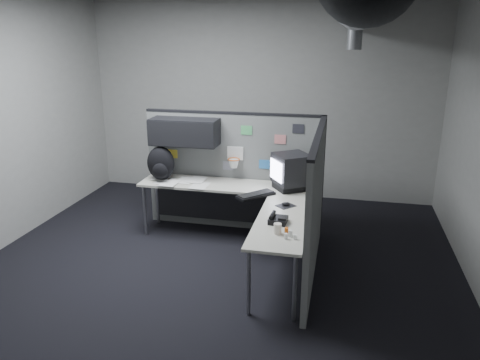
% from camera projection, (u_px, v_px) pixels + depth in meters
% --- Properties ---
extents(room, '(5.62, 5.62, 3.22)m').
position_uv_depth(room, '(265.00, 89.00, 4.66)').
color(room, black).
rests_on(room, ground).
extents(partition_back, '(2.44, 0.42, 1.63)m').
position_uv_depth(partition_back, '(220.00, 159.00, 6.31)').
color(partition_back, slate).
rests_on(partition_back, ground).
extents(partition_right, '(0.07, 2.23, 1.63)m').
position_uv_depth(partition_right, '(315.00, 205.00, 5.14)').
color(partition_right, slate).
rests_on(partition_right, ground).
extents(desk, '(2.31, 2.11, 0.73)m').
position_uv_depth(desk, '(240.00, 201.00, 5.85)').
color(desk, beige).
rests_on(desk, ground).
extents(monitor, '(0.55, 0.55, 0.46)m').
position_uv_depth(monitor, '(291.00, 171.00, 5.87)').
color(monitor, black).
rests_on(monitor, desk).
extents(keyboard, '(0.46, 0.48, 0.04)m').
position_uv_depth(keyboard, '(256.00, 195.00, 5.66)').
color(keyboard, black).
rests_on(keyboard, desk).
extents(mouse, '(0.25, 0.25, 0.04)m').
position_uv_depth(mouse, '(286.00, 205.00, 5.35)').
color(mouse, black).
rests_on(mouse, desk).
extents(phone, '(0.20, 0.21, 0.10)m').
position_uv_depth(phone, '(278.00, 219.00, 4.88)').
color(phone, black).
rests_on(phone, desk).
extents(bottles, '(0.14, 0.15, 0.08)m').
position_uv_depth(bottles, '(289.00, 234.00, 4.54)').
color(bottles, silver).
rests_on(bottles, desk).
extents(cup, '(0.09, 0.09, 0.11)m').
position_uv_depth(cup, '(278.00, 229.00, 4.61)').
color(cup, silver).
rests_on(cup, desk).
extents(papers, '(0.83, 0.53, 0.02)m').
position_uv_depth(papers, '(180.00, 181.00, 6.22)').
color(papers, white).
rests_on(papers, desk).
extents(backpack, '(0.39, 0.36, 0.46)m').
position_uv_depth(backpack, '(161.00, 164.00, 6.23)').
color(backpack, black).
rests_on(backpack, desk).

